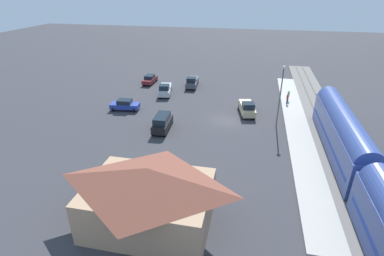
# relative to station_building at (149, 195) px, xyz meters

# --- Properties ---
(ground_plane) EXTENTS (200.00, 200.00, 0.00)m
(ground_plane) POSITION_rel_station_building_xyz_m (-4.00, -22.00, -2.83)
(ground_plane) COLOR #38383D
(railway_track) EXTENTS (4.80, 70.00, 0.30)m
(railway_track) POSITION_rel_station_building_xyz_m (-18.00, -22.00, -2.74)
(railway_track) COLOR slate
(railway_track) RESTS_ON ground
(platform) EXTENTS (3.20, 46.00, 0.30)m
(platform) POSITION_rel_station_building_xyz_m (-14.00, -22.00, -2.68)
(platform) COLOR #B7B2A8
(platform) RESTS_ON ground
(station_building) EXTENTS (10.70, 7.93, 5.45)m
(station_building) POSITION_rel_station_building_xyz_m (0.00, 0.00, 0.00)
(station_building) COLOR tan
(station_building) RESTS_ON ground
(pedestrian_on_platform) EXTENTS (0.36, 0.36, 1.71)m
(pedestrian_on_platform) POSITION_rel_station_building_xyz_m (-13.48, -31.76, -1.55)
(pedestrian_on_platform) COLOR brown
(pedestrian_on_platform) RESTS_ON platform
(pedestrian_waiting_far) EXTENTS (0.36, 0.36, 1.71)m
(pedestrian_waiting_far) POSITION_rel_station_building_xyz_m (-13.22, -30.26, -1.55)
(pedestrian_waiting_far) COLOR #23284C
(pedestrian_waiting_far) RESTS_ON platform
(pickup_tan) EXTENTS (3.00, 5.68, 2.14)m
(pickup_tan) POSITION_rel_station_building_xyz_m (-6.89, -25.21, -1.81)
(pickup_tan) COLOR #C6B284
(pickup_tan) RESTS_ON ground
(sedan_maroon) EXTENTS (1.89, 4.52, 1.74)m
(sedan_maroon) POSITION_rel_station_building_xyz_m (12.85, -36.95, -1.95)
(sedan_maroon) COLOR maroon
(sedan_maroon) RESTS_ON ground
(pickup_charcoal) EXTENTS (2.37, 5.54, 2.14)m
(pickup_charcoal) POSITION_rel_station_building_xyz_m (4.10, -36.55, -1.81)
(pickup_charcoal) COLOR #47494F
(pickup_charcoal) RESTS_ON ground
(pickup_silver) EXTENTS (2.94, 5.67, 2.14)m
(pickup_silver) POSITION_rel_station_building_xyz_m (7.93, -31.08, -1.81)
(pickup_silver) COLOR silver
(pickup_silver) RESTS_ON ground
(suv_black) EXTENTS (2.21, 5.00, 2.22)m
(suv_black) POSITION_rel_station_building_xyz_m (4.19, -17.17, -1.68)
(suv_black) COLOR black
(suv_black) RESTS_ON ground
(sedan_blue) EXTENTS (4.67, 2.63, 1.74)m
(sedan_blue) POSITION_rel_station_building_xyz_m (12.11, -22.84, -1.95)
(sedan_blue) COLOR #283D9E
(sedan_blue) RESTS_ON ground
(light_pole_near_platform) EXTENTS (0.44, 0.44, 8.62)m
(light_pole_near_platform) POSITION_rel_station_building_xyz_m (-11.20, -21.76, 2.51)
(light_pole_near_platform) COLOR #515156
(light_pole_near_platform) RESTS_ON ground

